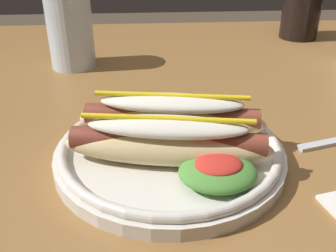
% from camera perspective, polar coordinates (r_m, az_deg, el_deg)
% --- Properties ---
extents(dining_table, '(1.28, 1.05, 0.74)m').
position_cam_1_polar(dining_table, '(0.65, 4.94, -4.21)').
color(dining_table, olive).
rests_on(dining_table, ground_plane).
extents(hot_dog_plate, '(0.28, 0.28, 0.08)m').
position_cam_1_polar(hot_dog_plate, '(0.46, 0.52, -2.42)').
color(hot_dog_plate, silver).
rests_on(hot_dog_plate, dining_table).
extents(soda_cup, '(0.09, 0.09, 0.11)m').
position_cam_1_polar(soda_cup, '(1.00, 18.91, 15.20)').
color(soda_cup, black).
rests_on(soda_cup, dining_table).
extents(water_cup, '(0.09, 0.09, 0.13)m').
position_cam_1_polar(water_cup, '(0.78, -14.13, 13.24)').
color(water_cup, silver).
rests_on(water_cup, dining_table).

